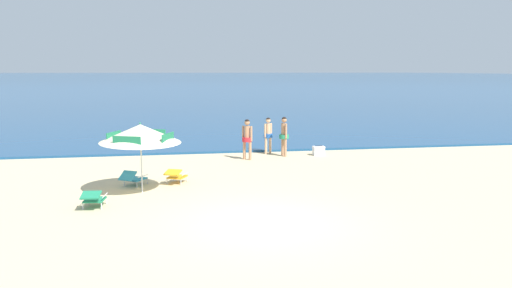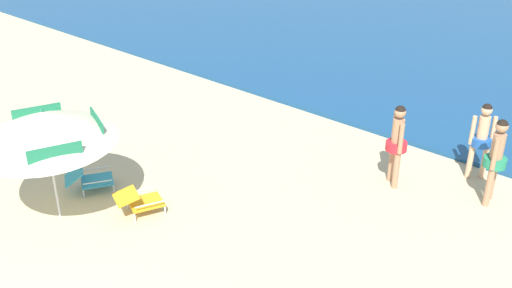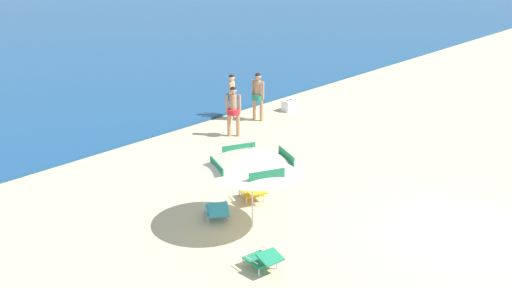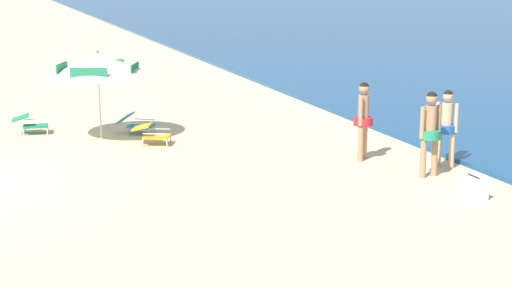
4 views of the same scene
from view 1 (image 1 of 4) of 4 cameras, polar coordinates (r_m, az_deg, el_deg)
name	(u,v)px [view 1 (image 1 of 4)]	position (r m, az deg, el deg)	size (l,w,h in m)	color
ground_plane	(263,223)	(12.28, 0.83, -9.08)	(800.00, 800.00, 0.00)	#CCB78C
ocean_water	(172,75)	(421.96, -9.68, 7.85)	(800.00, 800.00, 0.10)	navy
beach_umbrella_striped_main	(140,133)	(15.31, -13.19, 1.19)	(3.34, 3.35, 2.16)	silver
lounge_chair_under_umbrella	(93,198)	(14.17, -18.24, -5.95)	(0.64, 0.92, 0.50)	#1E7F56
lounge_chair_beside_umbrella	(176,175)	(16.55, -9.24, -3.58)	(0.83, 0.99, 0.49)	gold
lounge_chair_facing_sea	(133,178)	(16.49, -14.01, -3.81)	(0.92, 1.03, 0.53)	teal
person_standing_near_shore	(247,136)	(20.60, -1.03, 0.88)	(0.42, 0.42, 1.70)	tan
person_standing_beside	(284,133)	(21.49, 3.25, 1.22)	(0.42, 0.51, 1.72)	tan
person_wading_in	(268,133)	(22.10, 1.41, 1.29)	(0.40, 0.40, 1.63)	#D8A87F
cooler_box	(319,151)	(21.97, 7.24, -0.77)	(0.50, 0.36, 0.43)	white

